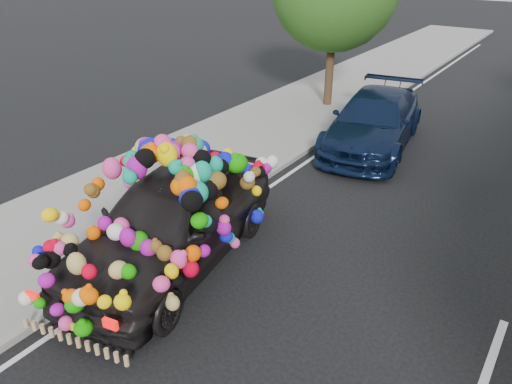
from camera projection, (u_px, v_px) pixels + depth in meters
ground at (275, 276)px, 8.85m from camera, size 100.00×100.00×0.00m
sidewalk at (110, 207)px, 10.98m from camera, size 4.00×60.00×0.12m
kerb at (176, 233)px, 10.00m from camera, size 0.15×60.00×0.13m
lane_markings at (491, 361)px, 7.04m from camera, size 6.00×50.00×0.01m
plush_art_car at (170, 202)px, 8.72m from camera, size 3.25×5.59×2.37m
navy_sedan at (374, 121)px, 14.05m from camera, size 2.94×5.50×1.52m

